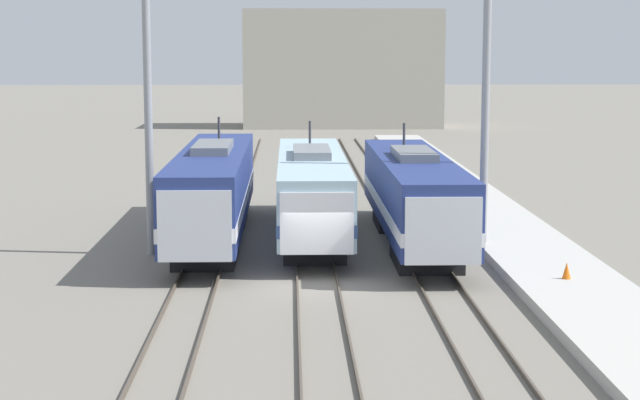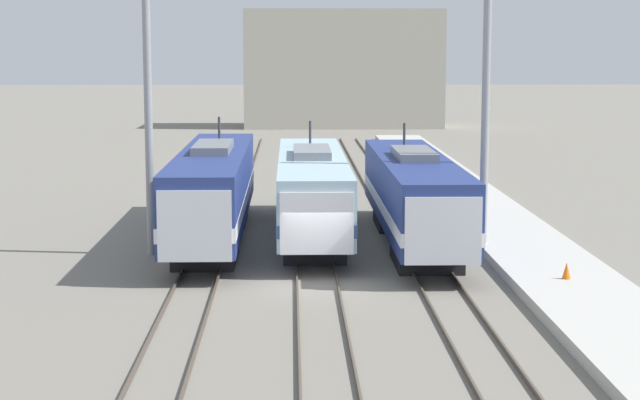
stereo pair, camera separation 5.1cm
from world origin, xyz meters
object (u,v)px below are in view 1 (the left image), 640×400
at_px(locomotive_far_right, 415,197).
at_px(traffic_cone, 567,270).
at_px(catenary_tower_right, 486,96).
at_px(catenary_tower_left, 148,96).
at_px(locomotive_far_left, 213,192).
at_px(locomotive_center, 312,192).

relative_size(locomotive_far_right, traffic_cone, 30.91).
bearing_deg(catenary_tower_right, catenary_tower_left, 180.00).
bearing_deg(locomotive_far_left, traffic_cone, -36.22).
height_order(locomotive_far_left, locomotive_center, locomotive_far_left).
xyz_separation_m(locomotive_far_right, catenary_tower_left, (-10.94, -1.44, 4.33)).
bearing_deg(locomotive_center, locomotive_far_left, -168.65).
xyz_separation_m(catenary_tower_left, catenary_tower_right, (13.59, 0.00, 0.00)).
xyz_separation_m(locomotive_far_left, catenary_tower_right, (11.25, -2.62, 4.24)).
xyz_separation_m(locomotive_far_left, locomotive_center, (4.30, 0.86, -0.14)).
relative_size(locomotive_far_left, locomotive_center, 1.05).
bearing_deg(locomotive_far_left, locomotive_far_right, -7.86).
distance_m(locomotive_center, catenary_tower_right, 8.93).
xyz_separation_m(locomotive_far_left, locomotive_far_right, (8.60, -1.19, -0.09)).
height_order(catenary_tower_right, traffic_cone, catenary_tower_right).
height_order(locomotive_center, locomotive_far_right, locomotive_far_right).
height_order(locomotive_far_right, traffic_cone, locomotive_far_right).
bearing_deg(locomotive_center, catenary_tower_right, -26.63).
height_order(catenary_tower_left, traffic_cone, catenary_tower_left).
distance_m(catenary_tower_left, catenary_tower_right, 13.59).
distance_m(locomotive_far_right, catenary_tower_left, 11.85).
bearing_deg(locomotive_center, locomotive_far_right, -25.50).
bearing_deg(catenary_tower_left, traffic_cone, -24.17).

